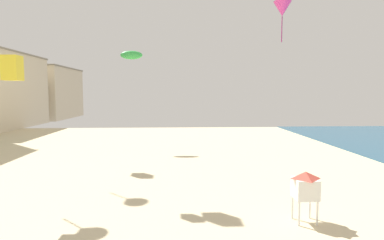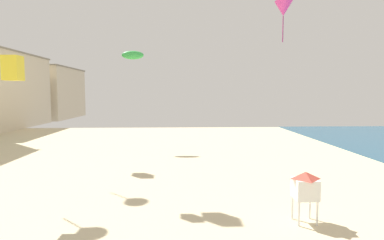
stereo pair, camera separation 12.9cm
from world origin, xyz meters
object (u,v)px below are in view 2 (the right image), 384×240
kite_magenta_delta (283,9)px  kite_yellow_box (13,68)px  lifeguard_stand (305,186)px  kite_green_parafoil (133,55)px

kite_magenta_delta → kite_yellow_box: bearing=-148.1°
lifeguard_stand → kite_yellow_box: (-15.17, 2.59, 5.91)m
lifeguard_stand → kite_green_parafoil: (-11.60, 22.55, 8.94)m
kite_magenta_delta → kite_green_parafoil: (-14.81, 8.51, -3.20)m
kite_magenta_delta → kite_green_parafoil: size_ratio=1.42×
lifeguard_stand → kite_yellow_box: bearing=173.5°
kite_magenta_delta → kite_green_parafoil: kite_magenta_delta is taller
kite_magenta_delta → lifeguard_stand: bearing=-102.9°
kite_green_parafoil → kite_yellow_box: 20.50m
kite_green_parafoil → kite_yellow_box: kite_green_parafoil is taller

